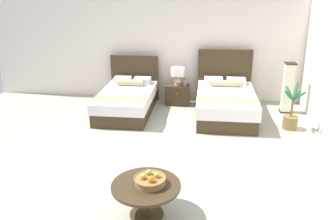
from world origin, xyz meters
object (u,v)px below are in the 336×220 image
Objects in this scene: bed_near_corner at (225,102)px; vase at (185,82)px; fruit_bowl at (150,180)px; bed_near_window at (127,100)px; potted_palm at (291,116)px; floor_lamp_corner at (288,88)px; table_lamp at (178,74)px; coffee_table at (146,192)px; nightstand at (177,94)px.

bed_near_corner is 12.74× the size of vase.
bed_near_corner reaches higher than fruit_bowl.
bed_near_window is 3.61m from potted_palm.
vase is at bearing 88.02° from fruit_bowl.
floor_lamp_corner is at bearing 6.14° from bed_near_window.
table_lamp is at bearing 32.32° from bed_near_window.
potted_palm reaches higher than fruit_bowl.
potted_palm is (3.55, -0.61, -0.02)m from bed_near_window.
bed_near_corner is 4.93× the size of table_lamp.
potted_palm is (2.42, 3.11, -0.24)m from fruit_bowl.
vase is 4.39m from coffee_table.
nightstand is 0.59× the size of potted_palm.
vase reaches higher than coffee_table.
vase is at bearing 174.08° from floor_lamp_corner.
table_lamp reaches higher than fruit_bowl.
coffee_table is at bearing -90.34° from nightstand.
bed_near_corner is 3.89m from fruit_bowl.
nightstand is 2.59m from floor_lamp_corner.
nightstand is 1.37× the size of table_lamp.
bed_near_corner is 1.49m from floor_lamp_corner.
bed_near_corner is 1.33m from nightstand.
fruit_bowl reaches higher than nightstand.
bed_near_window reaches higher than potted_palm.
vase reaches higher than fruit_bowl.
coffee_table is (-0.03, -4.44, -0.42)m from table_lamp.
table_lamp is 0.48× the size of coffee_table.
fruit_bowl is (0.02, -4.40, 0.27)m from nightstand.
bed_near_window is at bearing -147.68° from table_lamp.
bed_near_corner is 1.41m from table_lamp.
nightstand is at bearing 167.12° from vase.
nightstand is 0.52m from table_lamp.
table_lamp reaches higher than vase.
coffee_table is at bearing -121.98° from floor_lamp_corner.
floor_lamp_corner is at bearing -6.85° from table_lamp.
table_lamp is (1.11, 0.70, 0.47)m from bed_near_window.
floor_lamp_corner is at bearing -6.40° from nightstand.
vase is (1.28, 0.64, 0.28)m from bed_near_window.
coffee_table is (-1.17, -3.74, 0.02)m from bed_near_corner.
vase is at bearing -18.94° from table_lamp.
vase is at bearing -12.88° from nightstand.
potted_palm is (2.47, 3.12, -0.08)m from coffee_table.
nightstand is 4.42m from coffee_table.
vase is 4.36m from fruit_bowl.
bed_near_corner reaches higher than bed_near_window.
floor_lamp_corner is (3.66, 0.39, 0.29)m from bed_near_window.
coffee_table is (-0.03, -4.42, 0.10)m from nightstand.
bed_near_window is at bearing 106.91° from fruit_bowl.
bed_near_window is 1.46m from vase.
coffee_table is at bearing -92.62° from vase.
vase is 0.19× the size of coffee_table.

